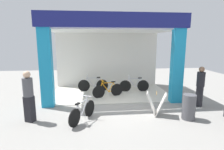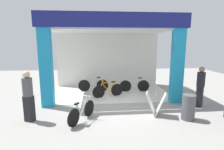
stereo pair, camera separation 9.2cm
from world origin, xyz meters
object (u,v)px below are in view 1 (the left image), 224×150
(pedestrian_2, at_px, (29,96))
(trash_bin, at_px, (189,107))
(bicycle_inside_2, at_px, (108,90))
(bicycle_inside_1, at_px, (134,85))
(pedestrian_0, at_px, (200,86))
(sandwich_board_sign, at_px, (156,104))
(bicycle_inside_0, at_px, (93,85))
(bicycle_parked_0, at_px, (83,112))

(pedestrian_2, height_order, trash_bin, pedestrian_2)
(bicycle_inside_2, height_order, pedestrian_2, pedestrian_2)
(bicycle_inside_1, distance_m, pedestrian_0, 3.42)
(sandwich_board_sign, bearing_deg, bicycle_inside_1, 91.38)
(bicycle_inside_0, relative_size, sandwich_board_sign, 1.90)
(bicycle_inside_2, bearing_deg, bicycle_inside_1, 29.04)
(sandwich_board_sign, xyz_separation_m, pedestrian_0, (2.15, 0.73, 0.45))
(trash_bin, bearing_deg, bicycle_inside_0, 129.85)
(trash_bin, bearing_deg, pedestrian_2, 175.94)
(bicycle_parked_0, distance_m, pedestrian_2, 1.91)
(bicycle_inside_0, bearing_deg, bicycle_inside_1, -7.57)
(pedestrian_0, relative_size, trash_bin, 1.90)
(bicycle_inside_0, height_order, sandwich_board_sign, bicycle_inside_0)
(bicycle_inside_2, relative_size, trash_bin, 1.71)
(bicycle_inside_0, height_order, bicycle_parked_0, bicycle_inside_0)
(pedestrian_2, bearing_deg, bicycle_inside_0, 59.07)
(pedestrian_2, relative_size, trash_bin, 1.97)
(sandwich_board_sign, xyz_separation_m, pedestrian_2, (-4.52, -0.07, 0.49))
(bicycle_inside_0, xyz_separation_m, pedestrian_0, (4.49, -2.84, 0.52))
(bicycle_inside_0, bearing_deg, bicycle_inside_2, -57.46)
(bicycle_inside_2, height_order, pedestrian_0, pedestrian_0)
(bicycle_inside_1, bearing_deg, pedestrian_0, -48.70)
(pedestrian_2, distance_m, trash_bin, 5.58)
(bicycle_inside_2, bearing_deg, bicycle_parked_0, -112.44)
(bicycle_inside_1, distance_m, bicycle_inside_2, 1.74)
(bicycle_inside_0, xyz_separation_m, bicycle_inside_2, (0.73, -1.15, -0.01))
(bicycle_inside_2, distance_m, pedestrian_2, 3.87)
(bicycle_parked_0, distance_m, sandwich_board_sign, 2.72)
(bicycle_inside_2, bearing_deg, sandwich_board_sign, -56.45)
(sandwich_board_sign, distance_m, pedestrian_0, 2.32)
(pedestrian_0, bearing_deg, sandwich_board_sign, -161.38)
(bicycle_inside_0, distance_m, sandwich_board_sign, 4.26)
(bicycle_inside_2, distance_m, trash_bin, 3.91)
(bicycle_inside_1, height_order, pedestrian_0, pedestrian_0)
(bicycle_inside_0, relative_size, bicycle_inside_1, 1.02)
(bicycle_inside_0, bearing_deg, pedestrian_0, -32.33)
(trash_bin, bearing_deg, pedestrian_0, 46.70)
(bicycle_parked_0, distance_m, pedestrian_0, 4.99)
(sandwich_board_sign, height_order, trash_bin, trash_bin)
(pedestrian_0, bearing_deg, bicycle_inside_2, 155.73)
(bicycle_inside_0, height_order, trash_bin, bicycle_inside_0)
(pedestrian_0, height_order, pedestrian_2, pedestrian_2)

